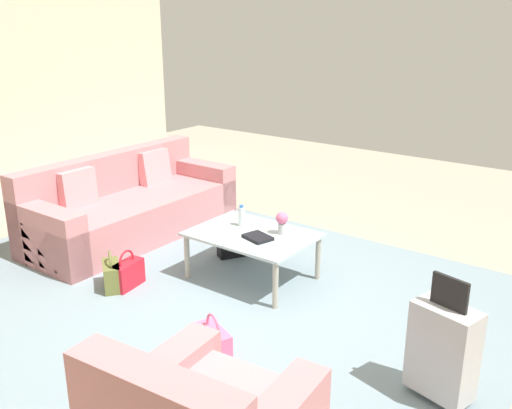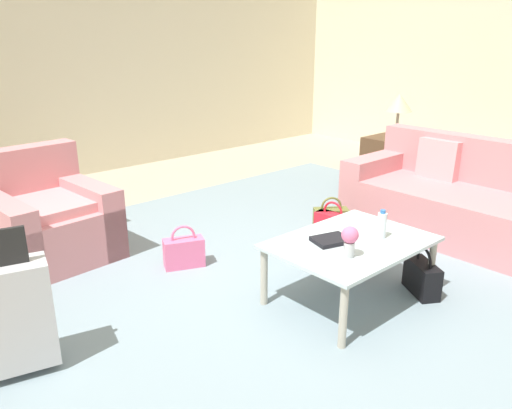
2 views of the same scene
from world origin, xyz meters
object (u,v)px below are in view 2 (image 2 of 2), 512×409
Objects in this scene: water_bottle at (382,225)px; table_lamp at (399,104)px; coffee_table at (351,248)px; handbag_pink at (184,252)px; flower_vase at (350,239)px; handbag_red at (332,225)px; armchair at (45,222)px; suitcase_silver at (13,315)px; handbag_olive at (331,220)px; coffee_table_book at (331,240)px; handbag_black at (422,277)px; side_table at (394,161)px; couch at (483,208)px.

table_lamp is at bearing 31.61° from water_bottle.
handbag_pink is at bearing 115.05° from coffee_table.
handbag_red is (1.01, 0.96, -0.44)m from flower_vase.
armchair is 0.91× the size of coffee_table.
suitcase_silver is 2.37× the size of handbag_olive.
handbag_pink is (-3.37, -0.28, -0.87)m from table_lamp.
handbag_red is at bearing 54.99° from coffee_table_book.
flower_vase is 0.57× the size of handbag_red.
water_bottle reaches higher than coffee_table_book.
table_lamp is (3.02, 1.65, 0.43)m from flower_vase.
handbag_olive is at bearing 55.76° from coffee_table_book.
handbag_pink is at bearing 124.14° from handbag_black.
coffee_table_book is 1.35m from handbag_olive.
flower_vase is at bearing -151.35° from side_table.
handbag_olive is at bearing 4.15° from suitcase_silver.
suitcase_silver is 2.67m from handbag_black.
coffee_table_book is 0.68× the size of handbag_olive.
armchair reaches higher than handbag_pink.
table_lamp is (4.11, -0.67, 0.70)m from armchair.
handbag_black is at bearing -37.71° from water_bottle.
armchair reaches higher than handbag_red.
coffee_table is at bearing -134.26° from handbag_olive.
handbag_black is 1.28m from handbag_olive.
suitcase_silver is (-4.80, -0.80, -0.64)m from table_lamp.
suitcase_silver is at bearing -160.14° from handbag_pink.
coffee_table_book is (-0.32, 0.18, -0.08)m from water_bottle.
suitcase_silver is at bearing 157.85° from handbag_black.
couch reaches higher than handbag_olive.
coffee_table is 3.04× the size of handbag_pink.
handbag_pink is (-2.37, 1.32, -0.17)m from couch.
couch is 1.80m from coffee_table.
armchair is at bearing 170.70° from side_table.
suitcase_silver reaches higher than coffee_table_book.
handbag_pink is at bearing 104.31° from flower_vase.
coffee_table_book is 0.29× the size of suitcase_silver.
table_lamp is at bearing 17.15° from handbag_olive.
handbag_olive is (0.89, 0.91, -0.27)m from coffee_table.
table_lamp reaches higher than handbag_pink.
water_bottle reaches higher than side_table.
handbag_red is 1.00× the size of handbag_black.
handbag_pink is at bearing -52.34° from armchair.
armchair reaches higher than couch.
armchair is 1.17× the size of suitcase_silver.
couch is at bearing -36.20° from armchair.
suitcase_silver is 2.37× the size of handbag_red.
coffee_table_book is at bearing -154.07° from side_table.
coffee_table_book is 0.39× the size of side_table.
water_bottle is (1.51, -2.27, 0.24)m from armchair.
armchair is 2.54m from coffee_table.
handbag_red is at bearing 45.73° from coffee_table.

